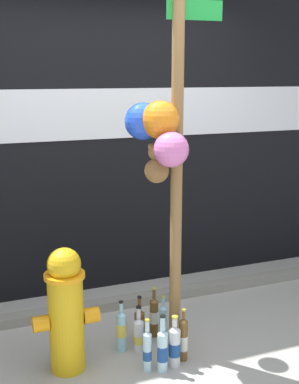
{
  "coord_description": "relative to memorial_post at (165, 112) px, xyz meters",
  "views": [
    {
      "loc": [
        -1.18,
        -2.68,
        1.91
      ],
      "look_at": [
        -0.06,
        0.25,
        1.17
      ],
      "focal_mm": 46.87,
      "sensor_mm": 36.0,
      "label": 1
    }
  ],
  "objects": [
    {
      "name": "ground_plane",
      "position": [
        -0.05,
        -0.26,
        -1.68
      ],
      "size": [
        14.0,
        14.0,
        0.0
      ],
      "primitive_type": "plane",
      "color": "#9E9B93"
    },
    {
      "name": "building_wall",
      "position": [
        -0.05,
        1.3,
        0.18
      ],
      "size": [
        10.0,
        0.21,
        3.71
      ],
      "color": "black",
      "rests_on": "ground_plane"
    },
    {
      "name": "curb_strip",
      "position": [
        -0.05,
        0.76,
        -1.64
      ],
      "size": [
        8.0,
        0.12,
        0.08
      ],
      "primitive_type": "cube",
      "color": "gray",
      "rests_on": "ground_plane"
    },
    {
      "name": "memorial_post",
      "position": [
        0.0,
        0.0,
        0.0
      ],
      "size": [
        0.6,
        0.55,
        2.78
      ],
      "color": "olive",
      "rests_on": "ground_plane"
    },
    {
      "name": "fire_hydrant",
      "position": [
        -0.68,
        0.03,
        -1.25
      ],
      "size": [
        0.43,
        0.26,
        0.84
      ],
      "color": "gold",
      "rests_on": "ground_plane"
    },
    {
      "name": "bottle_0",
      "position": [
        -0.19,
        -0.19,
        -1.53
      ],
      "size": [
        0.06,
        0.06,
        0.37
      ],
      "color": "#B2DBEA",
      "rests_on": "ground_plane"
    },
    {
      "name": "bottle_1",
      "position": [
        0.05,
        0.12,
        -1.53
      ],
      "size": [
        0.06,
        0.06,
        0.36
      ],
      "color": "#93CCE0",
      "rests_on": "ground_plane"
    },
    {
      "name": "bottle_2",
      "position": [
        -0.1,
        -0.23,
        -1.52
      ],
      "size": [
        0.07,
        0.07,
        0.4
      ],
      "color": "#B2DBEA",
      "rests_on": "ground_plane"
    },
    {
      "name": "bottle_3",
      "position": [
        0.08,
        -0.15,
        -1.52
      ],
      "size": [
        0.06,
        0.06,
        0.38
      ],
      "color": "brown",
      "rests_on": "ground_plane"
    },
    {
      "name": "bottle_4",
      "position": [
        0.01,
        0.22,
        -1.52
      ],
      "size": [
        0.07,
        0.07,
        0.39
      ],
      "color": "brown",
      "rests_on": "ground_plane"
    },
    {
      "name": "bottle_5",
      "position": [
        -0.16,
        0.07,
        -1.55
      ],
      "size": [
        0.08,
        0.08,
        0.34
      ],
      "color": "silver",
      "rests_on": "ground_plane"
    },
    {
      "name": "bottle_6",
      "position": [
        -0.11,
        0.2,
        -1.55
      ],
      "size": [
        0.08,
        0.08,
        0.34
      ],
      "color": "brown",
      "rests_on": "ground_plane"
    },
    {
      "name": "bottle_7",
      "position": [
        -0.01,
        -0.2,
        -1.53
      ],
      "size": [
        0.08,
        0.08,
        0.36
      ],
      "color": "silver",
      "rests_on": "ground_plane"
    },
    {
      "name": "bottle_8",
      "position": [
        -0.28,
        0.11,
        -1.52
      ],
      "size": [
        0.07,
        0.07,
        0.38
      ],
      "color": "#93CCE0",
      "rests_on": "ground_plane"
    }
  ]
}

